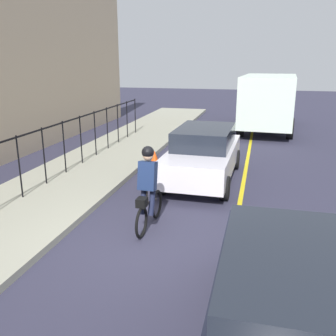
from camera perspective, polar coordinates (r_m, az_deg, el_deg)
name	(u,v)px	position (r m, az deg, el deg)	size (l,w,h in m)	color
ground_plane	(148,248)	(7.55, -3.10, -11.93)	(80.00, 80.00, 0.00)	#2F2E42
lane_line_centre	(230,258)	(7.29, 9.34, -13.19)	(36.00, 0.12, 0.01)	yellow
iron_fence	(3,161)	(9.64, -23.54, 0.97)	(19.19, 0.04, 1.60)	black
cyclist_lead	(148,189)	(8.00, -3.03, -3.13)	(1.71, 0.37, 1.83)	black
patrol_sedan	(291,306)	(4.82, 18.09, -19.18)	(4.41, 1.93, 1.58)	black
parked_sedan_rear	(203,153)	(11.37, 5.34, 2.22)	(4.44, 1.99, 1.58)	white
box_truck_background	(269,100)	(19.92, 14.93, 9.87)	(6.84, 2.85, 2.78)	silver
traffic_cone_near	(155,158)	(13.13, -2.02, 1.57)	(0.36, 0.36, 0.49)	#F84F14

